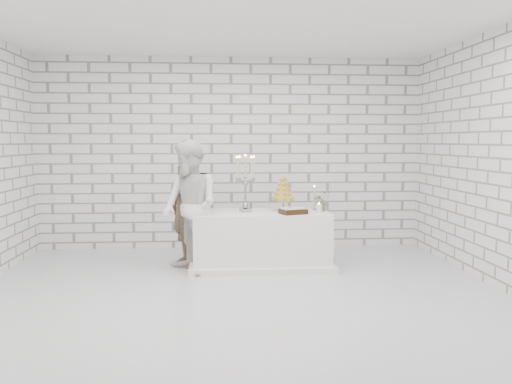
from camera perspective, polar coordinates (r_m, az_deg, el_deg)
name	(u,v)px	position (r m, az deg, el deg)	size (l,w,h in m)	color
ground	(237,293)	(5.87, -2.10, -11.14)	(6.00, 5.00, 0.01)	silver
ceiling	(236,18)	(5.76, -2.21, 18.73)	(6.00, 5.00, 0.01)	white
wall_back	(231,154)	(8.12, -2.76, 4.29)	(6.00, 0.01, 3.00)	white
wall_front	(251,174)	(3.12, -0.58, 1.99)	(6.00, 0.01, 3.00)	white
wall_right	(500,159)	(6.46, 25.55, 3.37)	(0.01, 5.00, 3.00)	white
cake_table	(261,239)	(6.94, 0.61, -5.30)	(1.80, 0.80, 0.75)	white
groom	(187,203)	(6.99, -7.70, -1.26)	(0.63, 0.41, 1.72)	#382919
bride	(190,207)	(6.58, -7.36, -1.68)	(0.84, 0.65, 1.72)	white
candelabra	(245,183)	(6.84, -1.18, 0.98)	(0.31, 0.31, 0.77)	#95969F
croquembouche	(283,193)	(6.96, 3.04, -0.14)	(0.31, 0.31, 0.48)	#A47F27
chocolate_cake	(293,211)	(6.71, 4.16, -2.10)	(0.32, 0.23, 0.08)	black
pillar_candle	(319,209)	(6.80, 7.01, -1.85)	(0.08, 0.08, 0.12)	white
extra_taper	(314,198)	(7.10, 6.49, -0.72)	(0.06, 0.06, 0.32)	beige
flowers	(321,201)	(7.01, 7.28, -1.03)	(0.24, 0.21, 0.27)	#407A37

